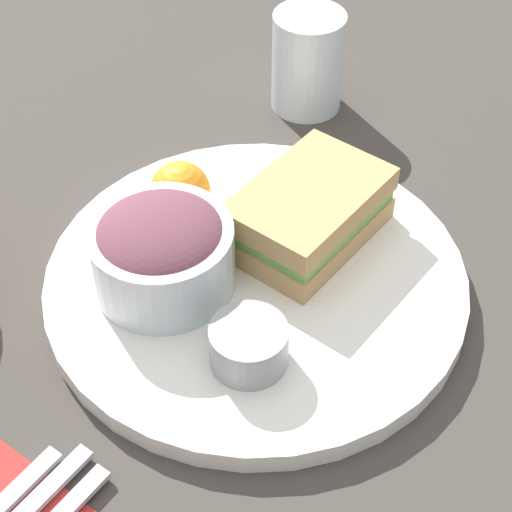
{
  "coord_description": "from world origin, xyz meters",
  "views": [
    {
      "loc": [
        -0.38,
        -0.28,
        0.51
      ],
      "look_at": [
        0.0,
        0.0,
        0.04
      ],
      "focal_mm": 60.0,
      "sensor_mm": 36.0,
      "label": 1
    }
  ],
  "objects_px": {
    "sandwich": "(309,213)",
    "salad_bowl": "(161,250)",
    "dressing_cup": "(249,345)",
    "drink_glass": "(308,62)",
    "plate": "(256,282)"
  },
  "relations": [
    {
      "from": "sandwich",
      "to": "salad_bowl",
      "type": "height_order",
      "value": "salad_bowl"
    },
    {
      "from": "drink_glass",
      "to": "salad_bowl",
      "type": "bearing_deg",
      "value": -168.22
    },
    {
      "from": "sandwich",
      "to": "drink_glass",
      "type": "height_order",
      "value": "drink_glass"
    },
    {
      "from": "sandwich",
      "to": "plate",
      "type": "bearing_deg",
      "value": 171.64
    },
    {
      "from": "plate",
      "to": "salad_bowl",
      "type": "distance_m",
      "value": 0.09
    },
    {
      "from": "dressing_cup",
      "to": "plate",
      "type": "bearing_deg",
      "value": 32.99
    },
    {
      "from": "sandwich",
      "to": "drink_glass",
      "type": "xyz_separation_m",
      "value": [
        0.18,
        0.12,
        0.01
      ]
    },
    {
      "from": "drink_glass",
      "to": "sandwich",
      "type": "bearing_deg",
      "value": -145.69
    },
    {
      "from": "salad_bowl",
      "to": "drink_glass",
      "type": "relative_size",
      "value": 1.11
    },
    {
      "from": "plate",
      "to": "dressing_cup",
      "type": "height_order",
      "value": "dressing_cup"
    },
    {
      "from": "dressing_cup",
      "to": "drink_glass",
      "type": "distance_m",
      "value": 0.35
    },
    {
      "from": "plate",
      "to": "sandwich",
      "type": "xyz_separation_m",
      "value": [
        0.06,
        -0.01,
        0.04
      ]
    },
    {
      "from": "sandwich",
      "to": "dressing_cup",
      "type": "xyz_separation_m",
      "value": [
        -0.13,
        -0.04,
        -0.01
      ]
    },
    {
      "from": "sandwich",
      "to": "salad_bowl",
      "type": "bearing_deg",
      "value": 150.95
    },
    {
      "from": "plate",
      "to": "sandwich",
      "type": "relative_size",
      "value": 2.53
    }
  ]
}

